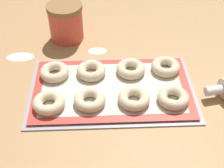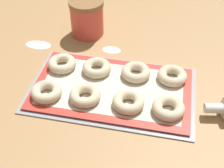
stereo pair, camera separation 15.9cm
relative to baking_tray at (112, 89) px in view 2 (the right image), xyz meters
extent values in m
plane|color=#A87F51|center=(-0.01, -0.02, 0.00)|extent=(2.80, 2.80, 0.00)
cube|color=#93969B|center=(0.00, 0.00, 0.00)|extent=(0.47, 0.28, 0.01)
cube|color=red|center=(0.00, 0.00, 0.01)|extent=(0.45, 0.26, 0.00)
cube|color=beige|center=(0.00, 0.00, 0.01)|extent=(0.40, 0.21, 0.00)
torus|color=beige|center=(-0.17, -0.07, 0.02)|extent=(0.09, 0.09, 0.03)
torus|color=beige|center=(-0.06, -0.06, 0.02)|extent=(0.09, 0.09, 0.03)
torus|color=beige|center=(0.06, -0.06, 0.02)|extent=(0.09, 0.09, 0.03)
torus|color=beige|center=(0.16, -0.06, 0.02)|extent=(0.09, 0.09, 0.03)
torus|color=beige|center=(-0.17, 0.06, 0.02)|extent=(0.09, 0.09, 0.03)
torus|color=beige|center=(-0.06, 0.06, 0.02)|extent=(0.09, 0.09, 0.03)
torus|color=beige|center=(0.06, 0.06, 0.02)|extent=(0.09, 0.09, 0.03)
torus|color=beige|center=(0.17, 0.07, 0.02)|extent=(0.09, 0.09, 0.03)
cylinder|color=#DB4C3D|center=(-0.15, 0.28, 0.05)|extent=(0.11, 0.11, 0.11)
cylinder|color=olive|center=(-0.15, 0.28, 0.12)|extent=(0.12, 0.12, 0.02)
cylinder|color=silver|center=(0.28, -0.04, 0.03)|extent=(0.05, 0.03, 0.03)
ellipsoid|color=white|center=(-0.04, 0.19, 0.00)|extent=(0.06, 0.04, 0.00)
ellipsoid|color=white|center=(-0.29, 0.17, 0.00)|extent=(0.09, 0.05, 0.00)
camera|label=1|loc=(-0.03, -0.65, 0.62)|focal=50.00mm
camera|label=2|loc=(0.13, -0.64, 0.62)|focal=50.00mm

